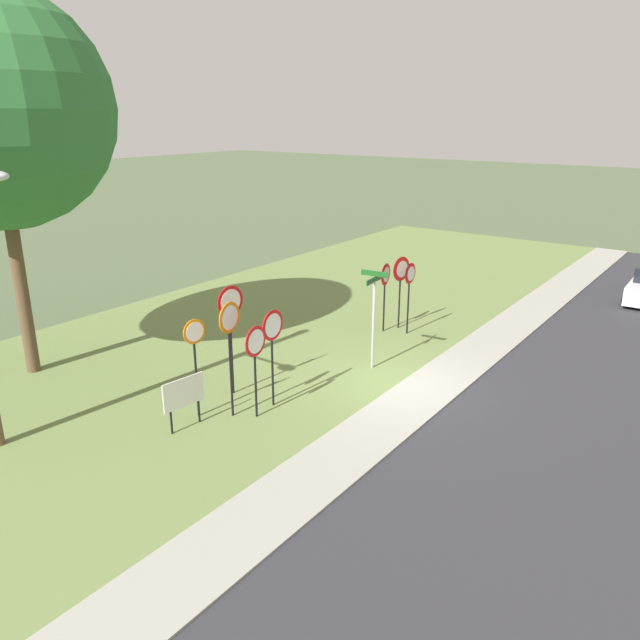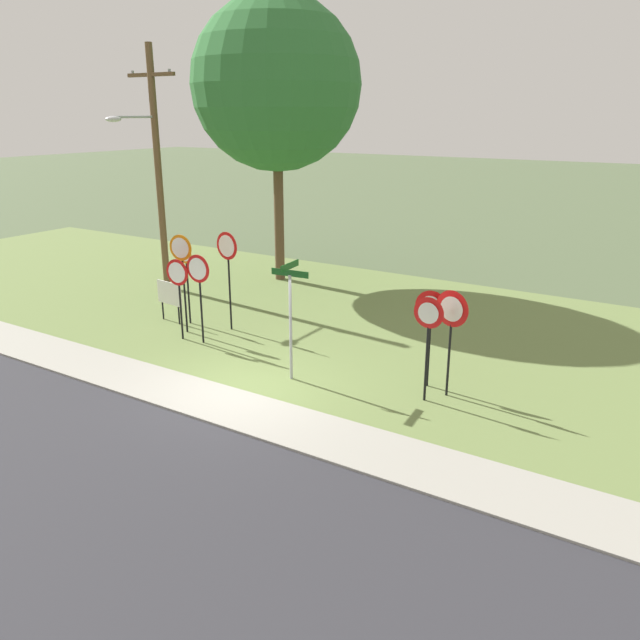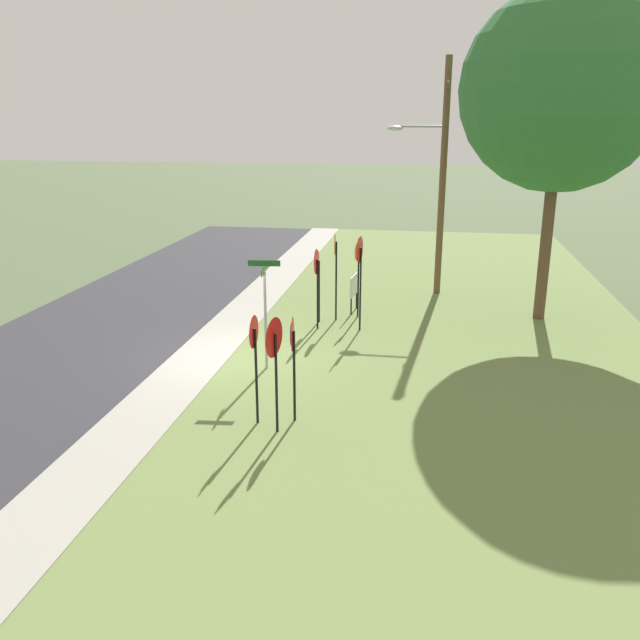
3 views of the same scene
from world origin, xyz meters
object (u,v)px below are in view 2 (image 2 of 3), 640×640
(stop_sign_near_right, at_px, (228,259))
(yield_sign_far_left, at_px, (428,325))
(yield_sign_near_right, at_px, (451,318))
(stop_sign_near_left, at_px, (182,262))
(stop_sign_far_right, at_px, (178,282))
(utility_pole, at_px, (155,162))
(stop_sign_far_left, at_px, (186,267))
(oak_tree_left, at_px, (276,85))
(notice_board, at_px, (170,295))
(stop_sign_far_center, at_px, (199,279))
(yield_sign_near_left, at_px, (430,316))
(street_name_post, at_px, (290,311))

(stop_sign_near_right, relative_size, yield_sign_far_left, 1.21)
(yield_sign_far_left, bearing_deg, yield_sign_near_right, 58.45)
(yield_sign_near_right, relative_size, yield_sign_far_left, 1.03)
(stop_sign_near_left, xyz_separation_m, stop_sign_far_right, (0.30, -0.50, -0.42))
(yield_sign_near_right, relative_size, utility_pole, 0.30)
(stop_sign_far_left, bearing_deg, stop_sign_near_right, 17.98)
(stop_sign_far_right, xyz_separation_m, oak_tree_left, (-1.61, 7.03, 5.35))
(notice_board, bearing_deg, yield_sign_far_left, -0.18)
(utility_pole, bearing_deg, yield_sign_near_right, -14.88)
(yield_sign_far_left, bearing_deg, stop_sign_near_left, 176.76)
(stop_sign_far_center, relative_size, yield_sign_near_left, 1.08)
(stop_sign_near_right, distance_m, yield_sign_near_left, 6.56)
(stop_sign_far_center, relative_size, notice_board, 2.00)
(street_name_post, bearing_deg, stop_sign_far_right, 165.80)
(stop_sign_near_left, distance_m, yield_sign_near_right, 8.04)
(utility_pole, distance_m, notice_board, 5.38)
(notice_board, xyz_separation_m, oak_tree_left, (-0.22, 6.04, 6.20))
(yield_sign_near_right, distance_m, notice_board, 9.19)
(yield_sign_near_right, xyz_separation_m, utility_pole, (-12.07, 3.21, 2.63))
(stop_sign_near_right, height_order, oak_tree_left, oak_tree_left)
(notice_board, bearing_deg, stop_sign_far_left, 23.24)
(street_name_post, bearing_deg, yield_sign_near_right, 11.39)
(stop_sign_near_left, distance_m, stop_sign_far_right, 0.72)
(stop_sign_far_right, xyz_separation_m, yield_sign_near_right, (7.73, 0.41, 0.17))
(stop_sign_far_center, distance_m, yield_sign_near_left, 6.46)
(stop_sign_far_left, distance_m, stop_sign_far_right, 1.41)
(stop_sign_near_left, xyz_separation_m, notice_board, (-1.09, 0.48, -1.27))
(yield_sign_near_right, bearing_deg, yield_sign_far_left, -111.43)
(stop_sign_far_center, bearing_deg, oak_tree_left, 106.80)
(oak_tree_left, bearing_deg, stop_sign_far_left, -82.13)
(stop_sign_near_right, distance_m, oak_tree_left, 7.80)
(yield_sign_near_left, height_order, utility_pole, utility_pole)
(stop_sign_far_center, distance_m, stop_sign_far_right, 0.73)
(stop_sign_near_left, height_order, stop_sign_far_left, stop_sign_near_left)
(stop_sign_near_left, distance_m, utility_pole, 5.63)
(stop_sign_near_right, xyz_separation_m, notice_board, (-2.03, -0.39, -1.31))
(yield_sign_near_right, distance_m, utility_pole, 12.77)
(stop_sign_near_left, xyz_separation_m, yield_sign_far_left, (7.71, -0.60, -0.32))
(stop_sign_near_right, height_order, stop_sign_far_right, stop_sign_near_right)
(yield_sign_near_left, height_order, oak_tree_left, oak_tree_left)
(yield_sign_near_left, bearing_deg, notice_board, 171.46)
(utility_pole, relative_size, notice_board, 6.63)
(stop_sign_far_left, xyz_separation_m, yield_sign_far_left, (8.20, -1.25, 0.03))
(stop_sign_near_left, xyz_separation_m, yield_sign_near_left, (7.45, 0.16, -0.37))
(yield_sign_near_right, height_order, oak_tree_left, oak_tree_left)
(stop_sign_far_right, distance_m, yield_sign_near_right, 7.74)
(stop_sign_far_left, distance_m, yield_sign_far_left, 8.30)
(street_name_post, height_order, oak_tree_left, oak_tree_left)
(yield_sign_near_left, bearing_deg, stop_sign_near_left, 174.86)
(stop_sign_far_left, bearing_deg, yield_sign_near_right, 4.46)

